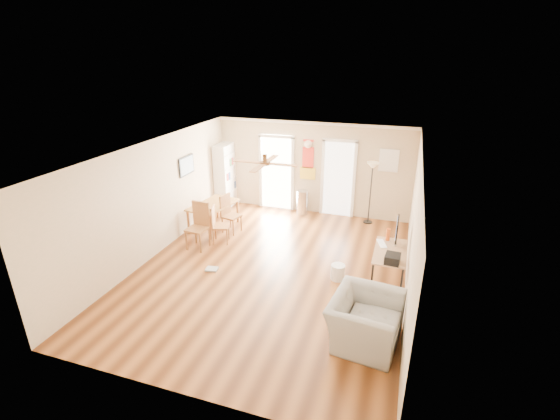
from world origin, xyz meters
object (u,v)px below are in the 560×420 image
(dining_chair_near, at_px, (197,227))
(wastebasket_a, at_px, (338,272))
(dining_chair_right_b, at_px, (221,224))
(bookshelf, at_px, (226,175))
(trash_can, at_px, (302,202))
(armchair, at_px, (365,320))
(dining_table, at_px, (214,216))
(printer, at_px, (393,259))
(computer_desk, at_px, (389,266))
(torchiere_lamp, at_px, (370,193))
(dining_chair_right_a, at_px, (231,214))

(dining_chair_near, height_order, wastebasket_a, dining_chair_near)
(dining_chair_right_b, bearing_deg, dining_chair_near, 121.61)
(bookshelf, bearing_deg, trash_can, 7.79)
(trash_can, height_order, armchair, armchair)
(dining_table, height_order, dining_chair_right_b, dining_chair_right_b)
(dining_chair_right_b, distance_m, printer, 4.18)
(computer_desk, bearing_deg, dining_chair_near, 179.11)
(dining_chair_right_b, relative_size, armchair, 0.79)
(torchiere_lamp, distance_m, wastebasket_a, 3.21)
(dining_chair_right_a, xyz_separation_m, torchiere_lamp, (3.28, 1.70, 0.36))
(trash_can, height_order, printer, printer)
(dining_table, bearing_deg, computer_desk, -15.04)
(dining_chair_near, bearing_deg, dining_chair_right_b, 53.88)
(dining_chair_right_b, bearing_deg, torchiere_lamp, -72.31)
(dining_table, height_order, printer, printer)
(computer_desk, xyz_separation_m, wastebasket_a, (-0.97, -0.29, -0.17))
(torchiere_lamp, bearing_deg, dining_chair_right_b, -144.71)
(dining_chair_near, height_order, torchiere_lamp, torchiere_lamp)
(trash_can, xyz_separation_m, armchair, (2.34, -4.85, 0.03))
(dining_chair_near, relative_size, computer_desk, 0.88)
(bookshelf, bearing_deg, torchiere_lamp, 7.15)
(wastebasket_a, bearing_deg, computer_desk, 16.57)
(dining_chair_near, bearing_deg, dining_table, 102.80)
(dining_chair_near, bearing_deg, bookshelf, 106.04)
(dining_chair_right_b, bearing_deg, armchair, -141.29)
(computer_desk, xyz_separation_m, printer, (0.06, -0.46, 0.41))
(dining_chair_right_b, xyz_separation_m, armchair, (3.75, -2.50, -0.08))
(bookshelf, height_order, trash_can, bookshelf)
(bookshelf, height_order, torchiere_lamp, bookshelf)
(dining_chair_near, relative_size, trash_can, 1.55)
(trash_can, bearing_deg, dining_table, -140.04)
(dining_chair_right_b, distance_m, armchair, 4.51)
(dining_table, height_order, armchair, armchair)
(dining_chair_right_b, bearing_deg, dining_chair_right_a, -17.60)
(dining_chair_right_a, bearing_deg, printer, -98.96)
(dining_chair_right_a, bearing_deg, torchiere_lamp, -50.02)
(trash_can, bearing_deg, dining_chair_right_a, -129.20)
(dining_table, bearing_deg, dining_chair_near, -81.87)
(armchair, bearing_deg, dining_chair_right_a, 57.73)
(armchair, bearing_deg, torchiere_lamp, 13.08)
(dining_chair_right_a, xyz_separation_m, trash_can, (1.41, 1.73, -0.14))
(printer, bearing_deg, torchiere_lamp, 107.80)
(torchiere_lamp, bearing_deg, dining_chair_right_a, -152.57)
(dining_chair_near, relative_size, wastebasket_a, 3.33)
(dining_table, height_order, trash_can, trash_can)
(dining_chair_right_a, bearing_deg, armchair, -117.20)
(dining_chair_near, distance_m, computer_desk, 4.38)
(bookshelf, relative_size, printer, 5.95)
(trash_can, distance_m, armchair, 5.38)
(torchiere_lamp, relative_size, computer_desk, 1.36)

